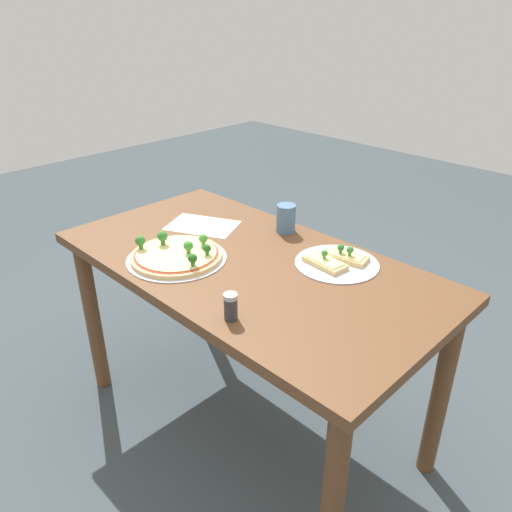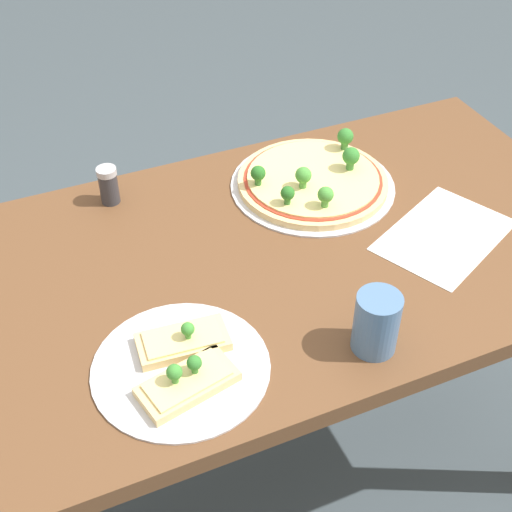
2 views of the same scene
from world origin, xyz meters
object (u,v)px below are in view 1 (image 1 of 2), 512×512
object	(u,v)px
dining_table	(247,286)
pizza_tray_whole	(177,255)
drinking_cup	(286,218)
pizza_tray_slice	(336,261)
condiment_shaker	(231,306)

from	to	relation	value
dining_table	pizza_tray_whole	world-z (taller)	pizza_tray_whole
pizza_tray_whole	drinking_cup	xyz separation A→B (m)	(-0.11, -0.42, 0.04)
pizza_tray_slice	drinking_cup	size ratio (longest dim) A/B	2.62
pizza_tray_whole	pizza_tray_slice	world-z (taller)	pizza_tray_whole
dining_table	pizza_tray_slice	bearing A→B (deg)	-139.20
pizza_tray_whole	pizza_tray_slice	size ratio (longest dim) A/B	1.21
condiment_shaker	pizza_tray_slice	bearing A→B (deg)	-90.87
pizza_tray_slice	dining_table	bearing A→B (deg)	40.80
pizza_tray_whole	condiment_shaker	xyz separation A→B (m)	(-0.39, 0.11, 0.02)
drinking_cup	condiment_shaker	bearing A→B (deg)	117.76
dining_table	pizza_tray_whole	bearing A→B (deg)	41.83
dining_table	drinking_cup	world-z (taller)	drinking_cup
drinking_cup	condiment_shaker	world-z (taller)	drinking_cup
dining_table	drinking_cup	size ratio (longest dim) A/B	12.64
drinking_cup	condiment_shaker	xyz separation A→B (m)	(-0.28, 0.54, -0.01)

